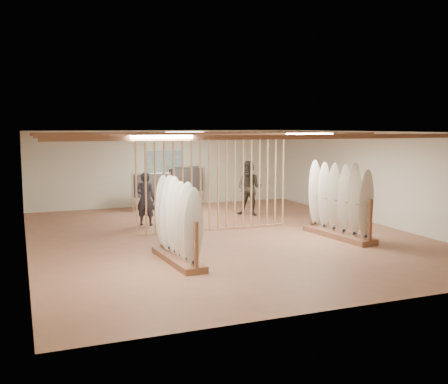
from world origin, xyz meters
name	(u,v)px	position (x,y,z in m)	size (l,w,h in m)	color
floor	(224,236)	(0.00, 0.00, 0.00)	(12.00, 12.00, 0.00)	#9E684C
ceiling	(224,132)	(0.00, 0.00, 2.80)	(12.00, 12.00, 0.00)	gray
wall_back	(165,168)	(0.00, 6.00, 1.40)	(12.00, 12.00, 0.00)	silver
wall_front	(360,223)	(0.00, -6.00, 1.40)	(12.00, 12.00, 0.00)	silver
wall_left	(24,193)	(-5.00, 0.00, 1.40)	(12.00, 12.00, 0.00)	silver
wall_right	(378,178)	(5.00, 0.00, 1.40)	(12.00, 12.00, 0.00)	silver
ceiling_slats	(224,135)	(0.00, 0.00, 2.72)	(9.50, 6.12, 0.10)	brown
light_panels	(224,134)	(0.00, 0.00, 2.74)	(1.20, 0.35, 0.06)	white
bamboo_partition	(214,182)	(0.00, 0.80, 1.40)	(4.45, 0.05, 2.78)	tan
poster	(165,163)	(0.00, 5.98, 1.60)	(1.40, 0.03, 0.90)	teal
rack_left	(178,235)	(-1.94, -2.19, 0.61)	(0.64, 2.25, 1.79)	brown
rack_right	(339,213)	(2.77, -1.29, 0.67)	(0.81, 2.48, 1.96)	brown
clothing_rack_a	(151,186)	(-0.83, 4.83, 0.89)	(1.28, 0.39, 1.37)	silver
clothing_rack_b	(186,180)	(0.63, 5.40, 0.99)	(1.35, 0.83, 1.52)	silver
shopper_a	(145,195)	(-1.62, 2.28, 0.91)	(0.66, 0.45, 1.82)	#27272E
shopper_b	(249,185)	(2.00, 2.79, 1.03)	(0.99, 0.77, 2.06)	#353229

